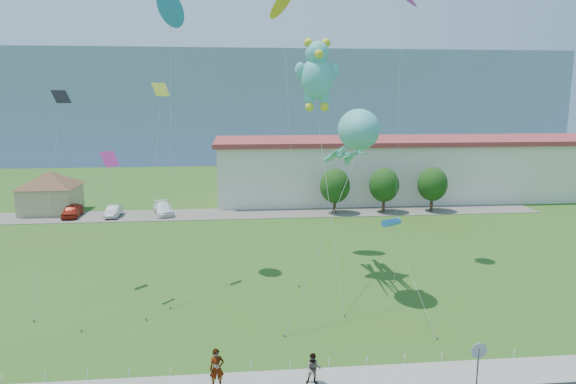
{
  "coord_description": "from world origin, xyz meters",
  "views": [
    {
      "loc": [
        -1.5,
        -25.29,
        13.6
      ],
      "look_at": [
        1.81,
        8.0,
        7.5
      ],
      "focal_mm": 32.0,
      "sensor_mm": 36.0,
      "label": 1
    }
  ],
  "objects_px": {
    "parked_car_silver": "(113,211)",
    "teddy_bear_kite": "(317,73)",
    "pedestrian_right": "(314,369)",
    "octopus_kite": "(354,140)",
    "pavilion": "(50,188)",
    "warehouse": "(434,167)",
    "pedestrian_left": "(217,368)",
    "stop_sign": "(478,355)",
    "parked_car_red": "(72,210)",
    "parked_car_white": "(163,209)"
  },
  "relations": [
    {
      "from": "teddy_bear_kite",
      "to": "stop_sign",
      "type": "bearing_deg",
      "value": -73.4
    },
    {
      "from": "warehouse",
      "to": "parked_car_red",
      "type": "height_order",
      "value": "warehouse"
    },
    {
      "from": "pavilion",
      "to": "parked_car_red",
      "type": "distance_m",
      "value": 4.9
    },
    {
      "from": "parked_car_red",
      "to": "parked_car_silver",
      "type": "distance_m",
      "value": 4.76
    },
    {
      "from": "warehouse",
      "to": "pedestrian_right",
      "type": "bearing_deg",
      "value": -117.14
    },
    {
      "from": "pedestrian_right",
      "to": "octopus_kite",
      "type": "bearing_deg",
      "value": 77.63
    },
    {
      "from": "pavilion",
      "to": "parked_car_silver",
      "type": "xyz_separation_m",
      "value": [
        8.02,
        -3.27,
        -2.32
      ]
    },
    {
      "from": "pedestrian_left",
      "to": "parked_car_white",
      "type": "relative_size",
      "value": 0.4
    },
    {
      "from": "pavilion",
      "to": "parked_car_red",
      "type": "bearing_deg",
      "value": -41.44
    },
    {
      "from": "parked_car_silver",
      "to": "parked_car_white",
      "type": "distance_m",
      "value": 5.65
    },
    {
      "from": "pavilion",
      "to": "parked_car_silver",
      "type": "height_order",
      "value": "pavilion"
    },
    {
      "from": "pavilion",
      "to": "warehouse",
      "type": "height_order",
      "value": "warehouse"
    },
    {
      "from": "pavilion",
      "to": "stop_sign",
      "type": "relative_size",
      "value": 3.68
    },
    {
      "from": "pedestrian_left",
      "to": "teddy_bear_kite",
      "type": "relative_size",
      "value": 0.11
    },
    {
      "from": "stop_sign",
      "to": "pedestrian_left",
      "type": "xyz_separation_m",
      "value": [
        -12.14,
        1.46,
        -0.81
      ]
    },
    {
      "from": "pavilion",
      "to": "pedestrian_right",
      "type": "height_order",
      "value": "pavilion"
    },
    {
      "from": "octopus_kite",
      "to": "pedestrian_left",
      "type": "bearing_deg",
      "value": -127.15
    },
    {
      "from": "pedestrian_right",
      "to": "parked_car_red",
      "type": "distance_m",
      "value": 44.26
    },
    {
      "from": "pedestrian_left",
      "to": "parked_car_red",
      "type": "height_order",
      "value": "pedestrian_left"
    },
    {
      "from": "pavilion",
      "to": "warehouse",
      "type": "bearing_deg",
      "value": 6.84
    },
    {
      "from": "octopus_kite",
      "to": "parked_car_silver",
      "type": "bearing_deg",
      "value": 131.35
    },
    {
      "from": "parked_car_red",
      "to": "octopus_kite",
      "type": "height_order",
      "value": "octopus_kite"
    },
    {
      "from": "warehouse",
      "to": "octopus_kite",
      "type": "relative_size",
      "value": 4.7
    },
    {
      "from": "parked_car_white",
      "to": "teddy_bear_kite",
      "type": "distance_m",
      "value": 30.69
    },
    {
      "from": "parked_car_silver",
      "to": "octopus_kite",
      "type": "height_order",
      "value": "octopus_kite"
    },
    {
      "from": "parked_car_silver",
      "to": "octopus_kite",
      "type": "bearing_deg",
      "value": -48.33
    },
    {
      "from": "parked_car_red",
      "to": "octopus_kite",
      "type": "bearing_deg",
      "value": -46.53
    },
    {
      "from": "stop_sign",
      "to": "pedestrian_left",
      "type": "relative_size",
      "value": 1.3
    },
    {
      "from": "pavilion",
      "to": "parked_car_silver",
      "type": "relative_size",
      "value": 2.34
    },
    {
      "from": "parked_car_silver",
      "to": "pavilion",
      "type": "bearing_deg",
      "value": 158.11
    },
    {
      "from": "pavilion",
      "to": "warehouse",
      "type": "relative_size",
      "value": 0.15
    },
    {
      "from": "parked_car_red",
      "to": "parked_car_silver",
      "type": "bearing_deg",
      "value": -7.52
    },
    {
      "from": "parked_car_silver",
      "to": "teddy_bear_kite",
      "type": "xyz_separation_m",
      "value": [
        20.41,
        -21.91,
        14.75
      ]
    },
    {
      "from": "pedestrian_right",
      "to": "warehouse",
      "type": "bearing_deg",
      "value": 70.78
    },
    {
      "from": "parked_car_red",
      "to": "parked_car_white",
      "type": "xyz_separation_m",
      "value": [
        10.36,
        0.23,
        -0.05
      ]
    },
    {
      "from": "parked_car_white",
      "to": "teddy_bear_kite",
      "type": "bearing_deg",
      "value": -72.46
    },
    {
      "from": "pavilion",
      "to": "stop_sign",
      "type": "xyz_separation_m",
      "value": [
        33.5,
        -42.21,
        -1.15
      ]
    },
    {
      "from": "pedestrian_right",
      "to": "parked_car_red",
      "type": "height_order",
      "value": "pedestrian_right"
    },
    {
      "from": "pedestrian_right",
      "to": "octopus_kite",
      "type": "relative_size",
      "value": 0.12
    },
    {
      "from": "octopus_kite",
      "to": "teddy_bear_kite",
      "type": "relative_size",
      "value": 0.72
    },
    {
      "from": "pavilion",
      "to": "stop_sign",
      "type": "distance_m",
      "value": 53.9
    },
    {
      "from": "warehouse",
      "to": "pedestrian_left",
      "type": "bearing_deg",
      "value": -121.5
    },
    {
      "from": "stop_sign",
      "to": "parked_car_red",
      "type": "height_order",
      "value": "stop_sign"
    },
    {
      "from": "pedestrian_right",
      "to": "octopus_kite",
      "type": "distance_m",
      "value": 16.32
    },
    {
      "from": "pedestrian_left",
      "to": "parked_car_red",
      "type": "relative_size",
      "value": 0.44
    },
    {
      "from": "warehouse",
      "to": "pedestrian_left",
      "type": "height_order",
      "value": "warehouse"
    },
    {
      "from": "pedestrian_left",
      "to": "parked_car_silver",
      "type": "relative_size",
      "value": 0.49
    },
    {
      "from": "pedestrian_left",
      "to": "octopus_kite",
      "type": "distance_m",
      "value": 17.92
    },
    {
      "from": "parked_car_red",
      "to": "stop_sign",
      "type": "bearing_deg",
      "value": -55.38
    },
    {
      "from": "warehouse",
      "to": "stop_sign",
      "type": "xyz_separation_m",
      "value": [
        -16.5,
        -48.21,
        -2.26
      ]
    }
  ]
}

